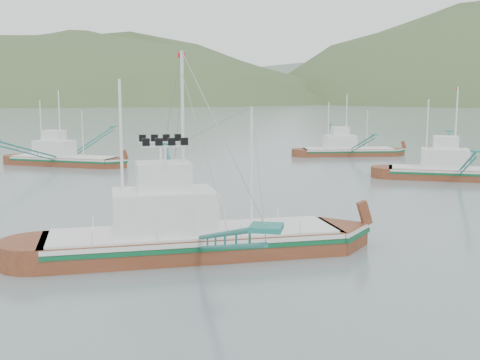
% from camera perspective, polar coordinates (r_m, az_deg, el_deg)
% --- Properties ---
extents(ground, '(1200.00, 1200.00, 0.00)m').
position_cam_1_polar(ground, '(32.00, -1.95, -7.26)').
color(ground, slate).
rests_on(ground, ground).
extents(main_boat, '(16.05, 27.08, 11.50)m').
position_cam_1_polar(main_boat, '(31.79, -4.63, -3.02)').
color(main_boat, '#632B14').
rests_on(main_boat, ground).
extents(bg_boat_right, '(13.44, 23.97, 9.71)m').
position_cam_1_polar(bg_boat_right, '(62.40, 19.84, 1.25)').
color(bg_boat_right, '#632B14').
rests_on(bg_boat_right, ground).
extents(bg_boat_left, '(13.04, 22.95, 9.33)m').
position_cam_1_polar(bg_boat_left, '(72.76, -16.45, 2.45)').
color(bg_boat_left, '#632B14').
rests_on(bg_boat_left, ground).
extents(bg_boat_far, '(12.51, 21.45, 8.86)m').
position_cam_1_polar(bg_boat_far, '(81.13, 10.19, 3.43)').
color(bg_boat_far, '#632B14').
rests_on(bg_boat_far, ground).
extents(headland_left, '(448.00, 308.00, 210.00)m').
position_cam_1_polar(headland_left, '(432.49, -15.30, 7.11)').
color(headland_left, '#3C532A').
rests_on(headland_left, ground).
extents(ridge_distant, '(960.00, 400.00, 240.00)m').
position_cam_1_polar(ridge_distant, '(590.59, 12.76, 7.51)').
color(ridge_distant, slate).
rests_on(ridge_distant, ground).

